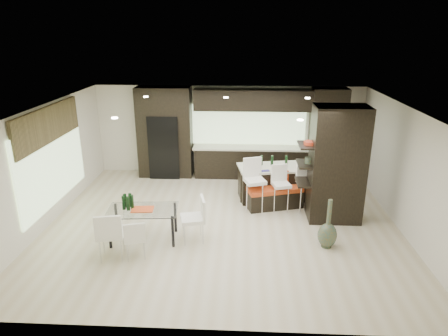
# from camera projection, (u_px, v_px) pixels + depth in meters

# --- Properties ---
(ground) EXTENTS (8.00, 8.00, 0.00)m
(ground) POSITION_uv_depth(u_px,v_px,m) (223.00, 223.00, 9.30)
(ground) COLOR beige
(ground) RESTS_ON ground
(back_wall) EXTENTS (8.00, 0.02, 2.70)m
(back_wall) POSITION_uv_depth(u_px,v_px,m) (229.00, 131.00, 12.16)
(back_wall) COLOR silver
(back_wall) RESTS_ON ground
(left_wall) EXTENTS (0.02, 7.00, 2.70)m
(left_wall) POSITION_uv_depth(u_px,v_px,m) (47.00, 165.00, 9.05)
(left_wall) COLOR silver
(left_wall) RESTS_ON ground
(right_wall) EXTENTS (0.02, 7.00, 2.70)m
(right_wall) POSITION_uv_depth(u_px,v_px,m) (406.00, 172.00, 8.66)
(right_wall) COLOR silver
(right_wall) RESTS_ON ground
(ceiling) EXTENTS (8.00, 7.00, 0.02)m
(ceiling) POSITION_uv_depth(u_px,v_px,m) (223.00, 108.00, 8.41)
(ceiling) COLOR white
(ceiling) RESTS_ON ground
(window_left) EXTENTS (0.04, 3.20, 1.90)m
(window_left) POSITION_uv_depth(u_px,v_px,m) (53.00, 163.00, 9.24)
(window_left) COLOR #B2D199
(window_left) RESTS_ON left_wall
(window_back) EXTENTS (3.40, 0.04, 1.20)m
(window_back) POSITION_uv_depth(u_px,v_px,m) (249.00, 125.00, 12.02)
(window_back) COLOR #B2D199
(window_back) RESTS_ON back_wall
(stone_accent) EXTENTS (0.08, 3.00, 0.80)m
(stone_accent) POSITION_uv_depth(u_px,v_px,m) (48.00, 125.00, 8.94)
(stone_accent) COLOR brown
(stone_accent) RESTS_ON left_wall
(ceiling_spots) EXTENTS (4.00, 3.00, 0.02)m
(ceiling_spots) POSITION_uv_depth(u_px,v_px,m) (223.00, 107.00, 8.65)
(ceiling_spots) COLOR white
(ceiling_spots) RESTS_ON ceiling
(back_cabinetry) EXTENTS (6.80, 0.68, 2.70)m
(back_cabinetry) POSITION_uv_depth(u_px,v_px,m) (245.00, 133.00, 11.82)
(back_cabinetry) COLOR black
(back_cabinetry) RESTS_ON ground
(refrigerator) EXTENTS (0.90, 0.68, 1.90)m
(refrigerator) POSITION_uv_depth(u_px,v_px,m) (165.00, 146.00, 12.02)
(refrigerator) COLOR black
(refrigerator) RESTS_ON ground
(partition_column) EXTENTS (1.20, 0.80, 2.70)m
(partition_column) POSITION_uv_depth(u_px,v_px,m) (337.00, 165.00, 9.11)
(partition_column) COLOR black
(partition_column) RESTS_ON ground
(kitchen_island) EXTENTS (2.24, 1.26, 0.88)m
(kitchen_island) POSITION_uv_depth(u_px,v_px,m) (278.00, 182.00, 10.56)
(kitchen_island) COLOR black
(kitchen_island) RESTS_ON ground
(stool_left) EXTENTS (0.59, 0.59, 1.06)m
(stool_left) POSITION_uv_depth(u_px,v_px,m) (255.00, 190.00, 9.82)
(stool_left) COLOR white
(stool_left) RESTS_ON ground
(stool_mid) EXTENTS (0.50, 0.50, 0.92)m
(stool_mid) POSITION_uv_depth(u_px,v_px,m) (281.00, 193.00, 9.84)
(stool_mid) COLOR white
(stool_mid) RESTS_ON ground
(stool_right) EXTENTS (0.59, 0.59, 1.04)m
(stool_right) POSITION_uv_depth(u_px,v_px,m) (308.00, 191.00, 9.76)
(stool_right) COLOR white
(stool_right) RESTS_ON ground
(bench) EXTENTS (1.48, 0.91, 0.53)m
(bench) POSITION_uv_depth(u_px,v_px,m) (274.00, 197.00, 10.06)
(bench) COLOR black
(bench) RESTS_ON ground
(floor_vase) EXTENTS (0.50, 0.50, 1.06)m
(floor_vase) POSITION_uv_depth(u_px,v_px,m) (328.00, 224.00, 8.12)
(floor_vase) COLOR #404D37
(floor_vase) RESTS_ON ground
(dining_table) EXTENTS (1.51, 0.94, 0.70)m
(dining_table) POSITION_uv_depth(u_px,v_px,m) (144.00, 225.00, 8.47)
(dining_table) COLOR white
(dining_table) RESTS_ON ground
(chair_near) EXTENTS (0.51, 0.51, 0.75)m
(chair_near) POSITION_uv_depth(u_px,v_px,m) (135.00, 240.00, 7.81)
(chair_near) COLOR white
(chair_near) RESTS_ON ground
(chair_far) EXTENTS (0.59, 0.59, 0.93)m
(chair_far) POSITION_uv_depth(u_px,v_px,m) (111.00, 236.00, 7.75)
(chair_far) COLOR white
(chair_far) RESTS_ON ground
(chair_end) EXTENTS (0.58, 0.58, 0.90)m
(chair_end) POSITION_uv_depth(u_px,v_px,m) (193.00, 222.00, 8.38)
(chair_end) COLOR white
(chair_end) RESTS_ON ground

